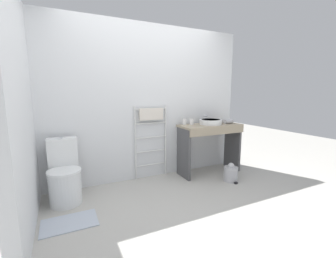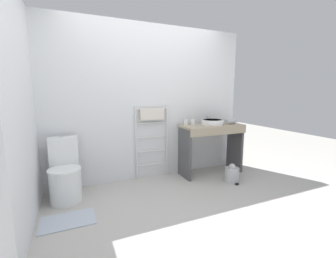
# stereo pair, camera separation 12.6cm
# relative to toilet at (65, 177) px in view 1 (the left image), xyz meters

# --- Properties ---
(ground_plane) EXTENTS (12.00, 12.00, 0.00)m
(ground_plane) POSITION_rel_toilet_xyz_m (1.25, -0.95, -0.32)
(ground_plane) COLOR #B2AFA8
(wall_back) EXTENTS (3.33, 0.12, 2.40)m
(wall_back) POSITION_rel_toilet_xyz_m (1.25, 0.40, 0.88)
(wall_back) COLOR silver
(wall_back) RESTS_ON ground_plane
(wall_side) EXTENTS (0.12, 1.93, 2.40)m
(wall_side) POSITION_rel_toilet_xyz_m (-0.36, -0.31, 0.88)
(wall_side) COLOR silver
(wall_side) RESTS_ON ground_plane
(toilet) EXTENTS (0.39, 0.53, 0.80)m
(toilet) POSITION_rel_toilet_xyz_m (0.00, 0.00, 0.00)
(toilet) COLOR white
(toilet) RESTS_ON ground_plane
(towel_radiator) EXTENTS (0.54, 0.06, 1.17)m
(towel_radiator) POSITION_rel_toilet_xyz_m (1.29, 0.29, 0.52)
(towel_radiator) COLOR silver
(towel_radiator) RESTS_ON ground_plane
(vanity_counter) EXTENTS (1.05, 0.46, 0.84)m
(vanity_counter) POSITION_rel_toilet_xyz_m (2.26, 0.06, 0.26)
(vanity_counter) COLOR gray
(vanity_counter) RESTS_ON ground_plane
(sink_basin) EXTENTS (0.38, 0.38, 0.08)m
(sink_basin) POSITION_rel_toilet_xyz_m (2.29, 0.09, 0.56)
(sink_basin) COLOR white
(sink_basin) RESTS_ON vanity_counter
(faucet) EXTENTS (0.02, 0.10, 0.14)m
(faucet) POSITION_rel_toilet_xyz_m (2.29, 0.26, 0.61)
(faucet) COLOR silver
(faucet) RESTS_ON vanity_counter
(cup_near_wall) EXTENTS (0.07, 0.07, 0.10)m
(cup_near_wall) POSITION_rel_toilet_xyz_m (1.86, 0.23, 0.57)
(cup_near_wall) COLOR white
(cup_near_wall) RESTS_ON vanity_counter
(cup_near_edge) EXTENTS (0.07, 0.07, 0.10)m
(cup_near_edge) POSITION_rel_toilet_xyz_m (1.98, 0.20, 0.57)
(cup_near_edge) COLOR white
(cup_near_edge) RESTS_ON vanity_counter
(hair_dryer) EXTENTS (0.20, 0.17, 0.08)m
(hair_dryer) POSITION_rel_toilet_xyz_m (2.62, 0.03, 0.56)
(hair_dryer) COLOR #B7B7BC
(hair_dryer) RESTS_ON vanity_counter
(trash_bin) EXTENTS (0.22, 0.25, 0.29)m
(trash_bin) POSITION_rel_toilet_xyz_m (2.34, -0.39, -0.20)
(trash_bin) COLOR #B7B7BC
(trash_bin) RESTS_ON ground_plane
(bath_mat) EXTENTS (0.56, 0.36, 0.01)m
(bath_mat) POSITION_rel_toilet_xyz_m (0.01, -0.55, -0.31)
(bath_mat) COLOR #B2BCCC
(bath_mat) RESTS_ON ground_plane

